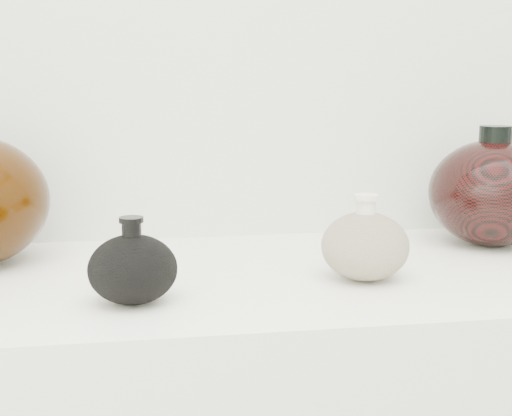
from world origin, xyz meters
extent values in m
cube|color=silver|center=(0.00, 1.21, 1.30)|extent=(3.00, 0.02, 2.60)
cube|color=white|center=(0.00, 0.95, 0.89)|extent=(1.20, 0.50, 0.03)
ellipsoid|color=black|center=(-0.17, 0.83, 0.94)|extent=(0.15, 0.15, 0.09)
cylinder|color=black|center=(-0.17, 0.83, 0.99)|extent=(0.03, 0.03, 0.03)
cylinder|color=black|center=(-0.17, 0.83, 1.01)|extent=(0.04, 0.04, 0.01)
ellipsoid|color=beige|center=(0.15, 0.89, 0.95)|extent=(0.15, 0.15, 0.10)
cylinder|color=#F0E0C6|center=(0.15, 0.89, 1.00)|extent=(0.03, 0.03, 0.03)
cylinder|color=#F0E0C6|center=(0.15, 0.89, 1.02)|extent=(0.04, 0.04, 0.01)
ellipsoid|color=black|center=(0.42, 1.06, 0.99)|extent=(0.26, 0.26, 0.18)
cylinder|color=black|center=(0.42, 1.06, 1.08)|extent=(0.07, 0.07, 0.03)
camera|label=1|loc=(-0.16, -0.04, 1.17)|focal=50.00mm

